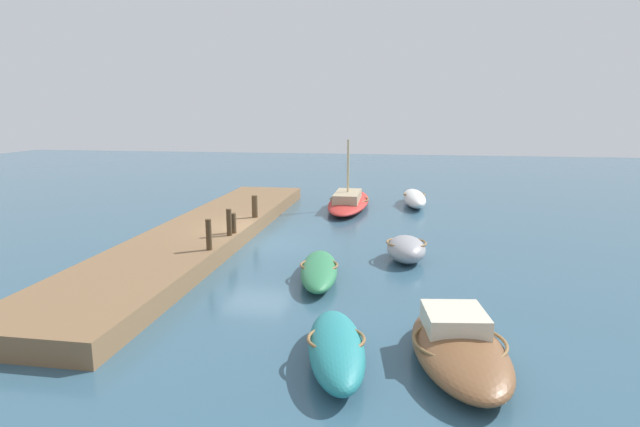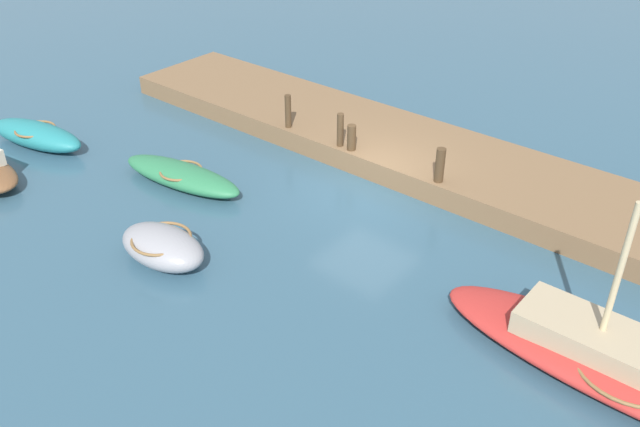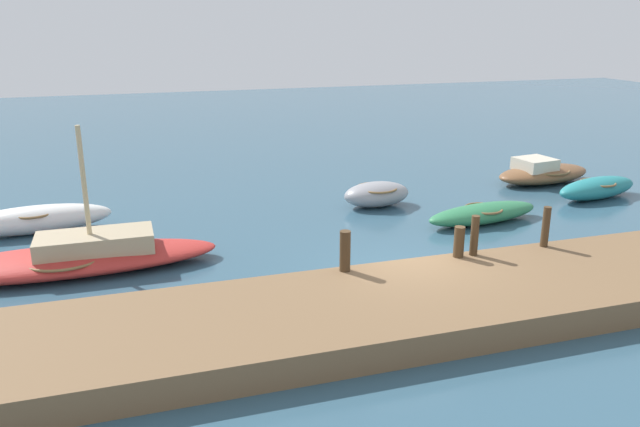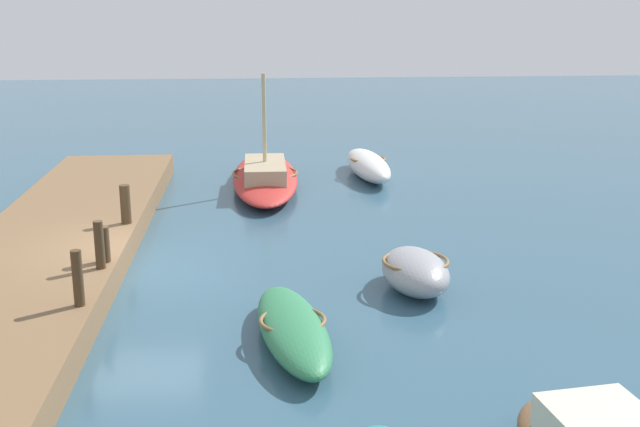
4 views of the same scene
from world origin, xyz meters
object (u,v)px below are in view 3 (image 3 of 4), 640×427
mooring_post_west (345,251)px  mooring_post_east (546,227)px  sailboat_red (70,258)px  rowboat_white (35,219)px  dinghy_grey (377,194)px  rowboat_teal (597,188)px  mooring_post_mid_east (474,235)px  mooring_post_mid_west (459,242)px  rowboat_green (483,213)px  motorboat_brown (542,172)px

mooring_post_west → mooring_post_east: 5.25m
sailboat_red → rowboat_white: sailboat_red is taller
dinghy_grey → rowboat_teal: bearing=-14.2°
rowboat_teal → mooring_post_mid_east: mooring_post_mid_east is taller
rowboat_white → mooring_post_mid_west: 12.13m
dinghy_grey → mooring_post_mid_west: 6.41m
dinghy_grey → rowboat_green: size_ratio=0.59×
dinghy_grey → mooring_post_west: 7.24m
sailboat_red → rowboat_teal: bearing=5.4°
dinghy_grey → mooring_post_east: 6.66m
dinghy_grey → motorboat_brown: size_ratio=0.56×
rowboat_green → mooring_post_mid_west: size_ratio=5.39×
rowboat_green → rowboat_white: (-12.99, 3.09, 0.11)m
dinghy_grey → rowboat_green: (2.44, -2.63, -0.12)m
dinghy_grey → rowboat_teal: 7.82m
motorboat_brown → mooring_post_west: (-10.64, -7.39, 0.68)m
motorboat_brown → mooring_post_mid_east: (-7.38, -7.39, 0.71)m
mooring_post_east → mooring_post_west: bearing=180.0°
rowboat_white → motorboat_brown: (17.80, 0.58, -0.02)m
mooring_post_east → mooring_post_mid_east: bearing=180.0°
sailboat_red → mooring_post_east: size_ratio=7.29×
mooring_post_mid_west → rowboat_teal: bearing=31.0°
dinghy_grey → mooring_post_mid_east: mooring_post_mid_east is taller
dinghy_grey → motorboat_brown: (7.24, 1.04, -0.03)m
dinghy_grey → rowboat_white: (-10.56, 0.46, -0.01)m
rowboat_white → rowboat_teal: bearing=-10.9°
sailboat_red → rowboat_teal: 17.17m
dinghy_grey → mooring_post_mid_west: mooring_post_mid_west is taller
mooring_post_west → mooring_post_east: (5.25, 0.00, 0.04)m
dinghy_grey → rowboat_teal: (7.69, -1.41, -0.05)m
mooring_post_east → sailboat_red: bearing=163.3°
rowboat_green → motorboat_brown: 6.04m
dinghy_grey → sailboat_red: 9.87m
rowboat_white → mooring_post_west: bearing=-48.7°
mooring_post_mid_east → dinghy_grey: bearing=88.8°
rowboat_green → motorboat_brown: motorboat_brown is taller
sailboat_red → mooring_post_mid_west: (8.86, -3.38, 0.62)m
sailboat_red → mooring_post_mid_west: 9.51m
mooring_post_west → mooring_post_mid_west: (2.86, 0.00, -0.09)m
rowboat_white → mooring_post_mid_east: bearing=-38.3°
rowboat_white → rowboat_teal: size_ratio=1.19×
dinghy_grey → mooring_post_east: (1.85, -6.36, 0.69)m
rowboat_teal → mooring_post_mid_west: 9.62m
dinghy_grey → sailboat_red: (-9.40, -2.98, -0.06)m
mooring_post_mid_east → rowboat_white: bearing=146.8°
sailboat_red → rowboat_white: (-1.15, 3.44, 0.05)m
rowboat_teal → mooring_post_east: mooring_post_east is taller
dinghy_grey → motorboat_brown: bearing=4.4°
rowboat_teal → motorboat_brown: (-0.45, 2.45, 0.02)m
mooring_post_east → mooring_post_mid_west: bearing=180.0°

